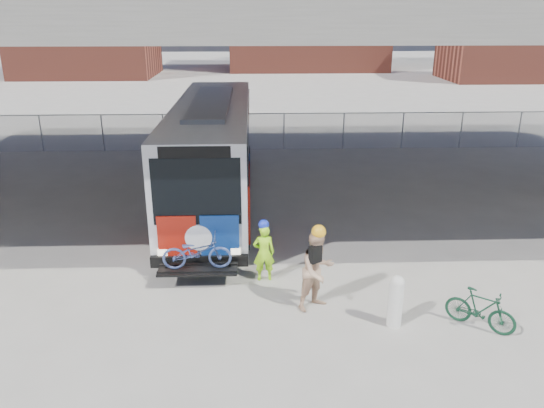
{
  "coord_description": "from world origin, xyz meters",
  "views": [
    {
      "loc": [
        -0.57,
        -14.12,
        6.61
      ],
      "look_at": [
        -0.06,
        -0.43,
        1.6
      ],
      "focal_mm": 35.0,
      "sensor_mm": 36.0,
      "label": 1
    }
  ],
  "objects_px": {
    "cyclist_hivis": "(264,251)",
    "cyclist_tan": "(317,269)",
    "bus": "(213,144)",
    "bollard": "(396,299)",
    "bike_parked": "(480,309)"
  },
  "relations": [
    {
      "from": "bollard",
      "to": "cyclist_tan",
      "type": "bearing_deg",
      "value": 152.73
    },
    {
      "from": "cyclist_hivis",
      "to": "bike_parked",
      "type": "bearing_deg",
      "value": 147.87
    },
    {
      "from": "bus",
      "to": "bike_parked",
      "type": "bearing_deg",
      "value": -53.93
    },
    {
      "from": "bus",
      "to": "cyclist_tan",
      "type": "xyz_separation_m",
      "value": [
        2.89,
        -7.74,
        -1.12
      ]
    },
    {
      "from": "bike_parked",
      "to": "cyclist_hivis",
      "type": "bearing_deg",
      "value": 100.89
    },
    {
      "from": "cyclist_tan",
      "to": "bike_parked",
      "type": "xyz_separation_m",
      "value": [
        3.48,
        -1.01,
        -0.53
      ]
    },
    {
      "from": "bollard",
      "to": "bus",
      "type": "bearing_deg",
      "value": 117.82
    },
    {
      "from": "cyclist_hivis",
      "to": "bollard",
      "type": "bearing_deg",
      "value": 136.78
    },
    {
      "from": "bollard",
      "to": "cyclist_hivis",
      "type": "bearing_deg",
      "value": 141.62
    },
    {
      "from": "cyclist_hivis",
      "to": "cyclist_tan",
      "type": "height_order",
      "value": "cyclist_tan"
    },
    {
      "from": "cyclist_hivis",
      "to": "cyclist_tan",
      "type": "bearing_deg",
      "value": 125.77
    },
    {
      "from": "bus",
      "to": "bollard",
      "type": "distance_m",
      "value": 9.81
    },
    {
      "from": "cyclist_hivis",
      "to": "cyclist_tan",
      "type": "relative_size",
      "value": 0.8
    },
    {
      "from": "bollard",
      "to": "cyclist_hivis",
      "type": "relative_size",
      "value": 0.73
    },
    {
      "from": "bus",
      "to": "bike_parked",
      "type": "height_order",
      "value": "bus"
    }
  ]
}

